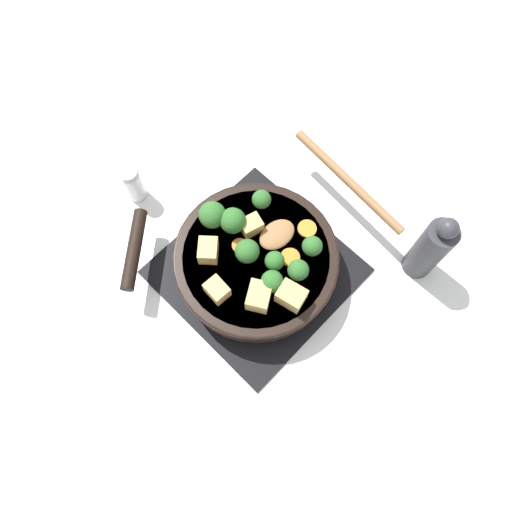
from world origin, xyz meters
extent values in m
plane|color=silver|center=(0.00, 0.00, 0.00)|extent=(2.40, 2.40, 0.00)
cube|color=black|center=(0.00, 0.00, 0.00)|extent=(0.31, 0.31, 0.01)
torus|color=black|center=(0.00, 0.00, 0.02)|extent=(0.24, 0.24, 0.01)
cube|color=black|center=(0.00, 0.00, 0.02)|extent=(0.01, 0.23, 0.01)
cube|color=black|center=(0.00, 0.00, 0.02)|extent=(0.23, 0.01, 0.01)
cylinder|color=black|center=(0.00, 0.00, 0.05)|extent=(0.28, 0.28, 0.05)
cylinder|color=brown|center=(0.00, 0.00, 0.06)|extent=(0.25, 0.25, 0.05)
torus|color=black|center=(0.00, 0.00, 0.08)|extent=(0.29, 0.29, 0.01)
cylinder|color=black|center=(0.16, 0.14, 0.07)|extent=(0.11, 0.13, 0.02)
ellipsoid|color=olive|center=(0.00, -0.05, 0.09)|extent=(0.05, 0.07, 0.01)
cylinder|color=olive|center=(-0.02, -0.22, 0.09)|extent=(0.26, 0.04, 0.02)
cube|color=tan|center=(0.04, -0.03, 0.09)|extent=(0.04, 0.04, 0.03)
cube|color=tan|center=(-0.06, 0.05, 0.10)|extent=(0.05, 0.06, 0.04)
cube|color=tan|center=(0.00, 0.09, 0.09)|extent=(0.04, 0.03, 0.03)
cube|color=tan|center=(-0.09, 0.01, 0.10)|extent=(0.05, 0.04, 0.04)
cube|color=tan|center=(0.06, 0.05, 0.10)|extent=(0.05, 0.05, 0.03)
cylinder|color=#709956|center=(-0.06, -0.07, 0.09)|extent=(0.01, 0.01, 0.01)
sphere|color=#2D6628|center=(-0.06, -0.07, 0.10)|extent=(0.03, 0.03, 0.03)
cylinder|color=#709956|center=(0.01, 0.01, 0.09)|extent=(0.01, 0.01, 0.01)
sphere|color=#2D6628|center=(0.01, 0.01, 0.11)|extent=(0.04, 0.04, 0.04)
cylinder|color=#709956|center=(0.06, -0.01, 0.09)|extent=(0.01, 0.01, 0.01)
sphere|color=#2D6628|center=(0.06, -0.01, 0.11)|extent=(0.04, 0.04, 0.04)
cylinder|color=#709956|center=(-0.03, -0.01, 0.09)|extent=(0.01, 0.01, 0.01)
sphere|color=#2D6628|center=(-0.03, -0.01, 0.10)|extent=(0.03, 0.03, 0.03)
cylinder|color=#709956|center=(0.10, 0.01, 0.09)|extent=(0.01, 0.01, 0.01)
sphere|color=#2D6628|center=(0.10, 0.01, 0.11)|extent=(0.05, 0.05, 0.05)
cylinder|color=#709956|center=(-0.07, -0.02, 0.09)|extent=(0.01, 0.01, 0.01)
sphere|color=#2D6628|center=(-0.07, -0.02, 0.11)|extent=(0.04, 0.04, 0.04)
cylinder|color=#709956|center=(-0.06, 0.02, 0.09)|extent=(0.01, 0.01, 0.01)
sphere|color=#2D6628|center=(-0.06, 0.02, 0.11)|extent=(0.04, 0.04, 0.04)
cylinder|color=#709956|center=(0.06, -0.07, 0.09)|extent=(0.01, 0.01, 0.01)
sphere|color=#2D6628|center=(0.06, -0.07, 0.10)|extent=(0.03, 0.03, 0.03)
cylinder|color=orange|center=(0.03, 0.01, 0.08)|extent=(0.03, 0.03, 0.01)
cylinder|color=orange|center=(-0.03, -0.10, 0.08)|extent=(0.03, 0.03, 0.01)
cylinder|color=orange|center=(-0.04, -0.04, 0.08)|extent=(0.03, 0.03, 0.01)
cylinder|color=#333338|center=(-0.20, -0.22, 0.08)|extent=(0.05, 0.05, 0.15)
sphere|color=#333338|center=(-0.20, -0.22, 0.17)|extent=(0.03, 0.03, 0.03)
cylinder|color=white|center=(0.28, 0.05, 0.04)|extent=(0.04, 0.04, 0.07)
cylinder|color=#B7B7BC|center=(0.28, 0.05, 0.08)|extent=(0.03, 0.03, 0.01)
camera|label=1|loc=(-0.21, 0.22, 0.87)|focal=35.00mm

